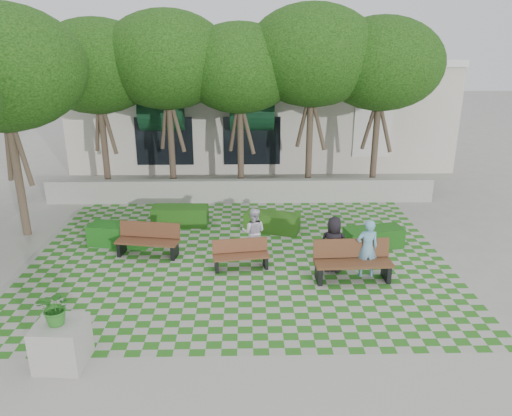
{
  "coord_description": "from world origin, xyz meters",
  "views": [
    {
      "loc": [
        0.2,
        -12.36,
        6.29
      ],
      "look_at": [
        0.5,
        1.5,
        1.4
      ],
      "focal_mm": 35.0,
      "sensor_mm": 36.0,
      "label": 1
    }
  ],
  "objects_px": {
    "bench_east": "(352,261)",
    "planter_front": "(60,335)",
    "bench_mid": "(241,255)",
    "hedge_midright": "(272,222)",
    "person_blue": "(367,248)",
    "person_dark": "(333,245)",
    "hedge_midleft": "(180,216)",
    "person_white": "(254,232)",
    "hedge_east": "(373,238)",
    "bench_west": "(148,240)",
    "hedge_west": "(120,235)"
  },
  "relations": [
    {
      "from": "planter_front",
      "to": "hedge_east",
      "type": "bearing_deg",
      "value": 36.43
    },
    {
      "from": "hedge_west",
      "to": "person_blue",
      "type": "distance_m",
      "value": 7.55
    },
    {
      "from": "bench_east",
      "to": "person_dark",
      "type": "bearing_deg",
      "value": 129.06
    },
    {
      "from": "hedge_west",
      "to": "person_blue",
      "type": "height_order",
      "value": "person_blue"
    },
    {
      "from": "hedge_midright",
      "to": "hedge_west",
      "type": "height_order",
      "value": "hedge_west"
    },
    {
      "from": "bench_east",
      "to": "person_dark",
      "type": "relative_size",
      "value": 1.31
    },
    {
      "from": "planter_front",
      "to": "hedge_midleft",
      "type": "bearing_deg",
      "value": 79.52
    },
    {
      "from": "bench_west",
      "to": "person_blue",
      "type": "bearing_deg",
      "value": -4.13
    },
    {
      "from": "bench_east",
      "to": "planter_front",
      "type": "relative_size",
      "value": 1.27
    },
    {
      "from": "bench_mid",
      "to": "person_white",
      "type": "bearing_deg",
      "value": 57.6
    },
    {
      "from": "hedge_midleft",
      "to": "person_white",
      "type": "height_order",
      "value": "person_white"
    },
    {
      "from": "bench_mid",
      "to": "hedge_west",
      "type": "height_order",
      "value": "bench_mid"
    },
    {
      "from": "bench_east",
      "to": "hedge_west",
      "type": "bearing_deg",
      "value": 157.48
    },
    {
      "from": "hedge_west",
      "to": "hedge_east",
      "type": "bearing_deg",
      "value": -2.64
    },
    {
      "from": "bench_mid",
      "to": "person_white",
      "type": "height_order",
      "value": "person_white"
    },
    {
      "from": "person_dark",
      "to": "bench_west",
      "type": "bearing_deg",
      "value": -0.4
    },
    {
      "from": "planter_front",
      "to": "hedge_midright",
      "type": "bearing_deg",
      "value": 56.94
    },
    {
      "from": "bench_east",
      "to": "bench_west",
      "type": "height_order",
      "value": "bench_east"
    },
    {
      "from": "bench_west",
      "to": "hedge_midright",
      "type": "relative_size",
      "value": 1.08
    },
    {
      "from": "hedge_midleft",
      "to": "person_white",
      "type": "bearing_deg",
      "value": -45.6
    },
    {
      "from": "hedge_east",
      "to": "person_dark",
      "type": "relative_size",
      "value": 1.12
    },
    {
      "from": "hedge_midright",
      "to": "bench_mid",
      "type": "bearing_deg",
      "value": -110.52
    },
    {
      "from": "bench_east",
      "to": "person_dark",
      "type": "height_order",
      "value": "person_dark"
    },
    {
      "from": "bench_east",
      "to": "bench_mid",
      "type": "relative_size",
      "value": 1.29
    },
    {
      "from": "bench_east",
      "to": "person_blue",
      "type": "distance_m",
      "value": 0.54
    },
    {
      "from": "hedge_east",
      "to": "hedge_west",
      "type": "distance_m",
      "value": 7.87
    },
    {
      "from": "bench_west",
      "to": "hedge_midleft",
      "type": "xyz_separation_m",
      "value": [
        0.64,
        2.44,
        -0.14
      ]
    },
    {
      "from": "hedge_midright",
      "to": "hedge_midleft",
      "type": "bearing_deg",
      "value": 168.51
    },
    {
      "from": "bench_mid",
      "to": "hedge_east",
      "type": "height_order",
      "value": "bench_mid"
    },
    {
      "from": "hedge_west",
      "to": "person_dark",
      "type": "distance_m",
      "value": 6.65
    },
    {
      "from": "person_dark",
      "to": "person_white",
      "type": "relative_size",
      "value": 1.07
    },
    {
      "from": "hedge_midright",
      "to": "person_dark",
      "type": "relative_size",
      "value": 1.12
    },
    {
      "from": "hedge_east",
      "to": "person_blue",
      "type": "distance_m",
      "value": 2.11
    },
    {
      "from": "person_white",
      "to": "bench_mid",
      "type": "bearing_deg",
      "value": 76.26
    },
    {
      "from": "person_blue",
      "to": "hedge_east",
      "type": "bearing_deg",
      "value": -111.36
    },
    {
      "from": "bench_mid",
      "to": "person_white",
      "type": "distance_m",
      "value": 0.98
    },
    {
      "from": "hedge_midright",
      "to": "hedge_midleft",
      "type": "relative_size",
      "value": 0.95
    },
    {
      "from": "hedge_midleft",
      "to": "person_white",
      "type": "relative_size",
      "value": 1.28
    },
    {
      "from": "bench_mid",
      "to": "hedge_midright",
      "type": "distance_m",
      "value": 2.92
    },
    {
      "from": "person_blue",
      "to": "person_dark",
      "type": "bearing_deg",
      "value": -21.93
    },
    {
      "from": "person_blue",
      "to": "person_white",
      "type": "distance_m",
      "value": 3.33
    },
    {
      "from": "bench_east",
      "to": "hedge_midleft",
      "type": "relative_size",
      "value": 1.1
    },
    {
      "from": "person_blue",
      "to": "person_dark",
      "type": "relative_size",
      "value": 1.03
    },
    {
      "from": "hedge_midleft",
      "to": "person_blue",
      "type": "distance_m",
      "value": 6.79
    },
    {
      "from": "bench_mid",
      "to": "bench_west",
      "type": "xyz_separation_m",
      "value": [
        -2.75,
        0.93,
        0.07
      ]
    },
    {
      "from": "bench_mid",
      "to": "person_blue",
      "type": "xyz_separation_m",
      "value": [
        3.4,
        -0.56,
        0.42
      ]
    },
    {
      "from": "hedge_west",
      "to": "person_dark",
      "type": "bearing_deg",
      "value": -17.39
    },
    {
      "from": "bench_mid",
      "to": "planter_front",
      "type": "height_order",
      "value": "planter_front"
    },
    {
      "from": "bench_mid",
      "to": "hedge_midleft",
      "type": "height_order",
      "value": "bench_mid"
    },
    {
      "from": "bench_west",
      "to": "planter_front",
      "type": "relative_size",
      "value": 1.17
    }
  ]
}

